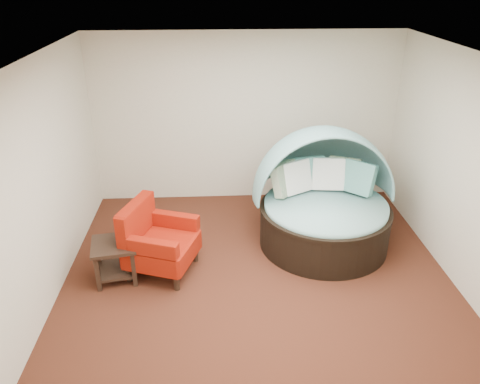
{
  "coord_description": "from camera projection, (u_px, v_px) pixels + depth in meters",
  "views": [
    {
      "loc": [
        -0.51,
        -4.92,
        3.67
      ],
      "look_at": [
        -0.2,
        0.6,
        0.99
      ],
      "focal_mm": 35.0,
      "sensor_mm": 36.0,
      "label": 1
    }
  ],
  "objects": [
    {
      "name": "ceiling",
      "position": [
        263.0,
        59.0,
        4.82
      ],
      "size": [
        5.0,
        5.0,
        0.0
      ],
      "primitive_type": "plane",
      "rotation": [
        3.14,
        0.0,
        0.0
      ],
      "color": "white",
      "rests_on": "wall_back"
    },
    {
      "name": "side_table",
      "position": [
        115.0,
        256.0,
        5.95
      ],
      "size": [
        0.63,
        0.63,
        0.53
      ],
      "rotation": [
        0.0,
        0.0,
        0.17
      ],
      "color": "black",
      "rests_on": "floor"
    },
    {
      "name": "canopy_daybed",
      "position": [
        324.0,
        192.0,
        6.61
      ],
      "size": [
        2.05,
        1.93,
        1.69
      ],
      "rotation": [
        0.0,
        0.0,
        0.05
      ],
      "color": "black",
      "rests_on": "floor"
    },
    {
      "name": "wall_front",
      "position": [
        295.0,
        335.0,
        3.19
      ],
      "size": [
        5.0,
        0.0,
        5.0
      ],
      "primitive_type": "plane",
      "rotation": [
        -1.57,
        0.0,
        0.0
      ],
      "color": "beige",
      "rests_on": "floor"
    },
    {
      "name": "floor",
      "position": [
        258.0,
        280.0,
        6.05
      ],
      "size": [
        5.0,
        5.0,
        0.0
      ],
      "primitive_type": "plane",
      "color": "#4B2215",
      "rests_on": "ground"
    },
    {
      "name": "wall_right",
      "position": [
        469.0,
        177.0,
        5.56
      ],
      "size": [
        0.0,
        5.0,
        5.0
      ],
      "primitive_type": "plane",
      "rotation": [
        1.57,
        0.0,
        -1.57
      ],
      "color": "beige",
      "rests_on": "floor"
    },
    {
      "name": "pet_basket",
      "position": [
        149.0,
        253.0,
        6.4
      ],
      "size": [
        0.86,
        0.86,
        0.23
      ],
      "rotation": [
        0.0,
        0.0,
        0.4
      ],
      "color": "olive",
      "rests_on": "floor"
    },
    {
      "name": "red_armchair",
      "position": [
        157.0,
        241.0,
        6.07
      ],
      "size": [
        1.05,
        1.05,
        0.97
      ],
      "rotation": [
        0.0,
        0.0,
        -0.33
      ],
      "color": "black",
      "rests_on": "floor"
    },
    {
      "name": "wall_back",
      "position": [
        246.0,
        119.0,
        7.68
      ],
      "size": [
        5.0,
        0.0,
        5.0
      ],
      "primitive_type": "plane",
      "rotation": [
        1.57,
        0.0,
        0.0
      ],
      "color": "beige",
      "rests_on": "floor"
    },
    {
      "name": "wall_left",
      "position": [
        41.0,
        187.0,
        5.31
      ],
      "size": [
        0.0,
        5.0,
        5.0
      ],
      "primitive_type": "plane",
      "rotation": [
        1.57,
        0.0,
        1.57
      ],
      "color": "beige",
      "rests_on": "floor"
    }
  ]
}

